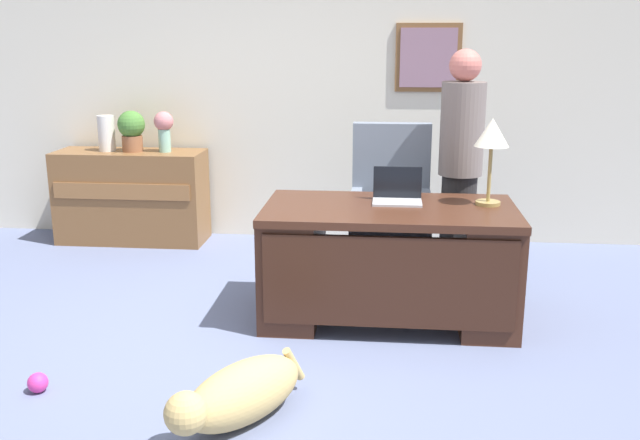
{
  "coord_description": "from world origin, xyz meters",
  "views": [
    {
      "loc": [
        0.69,
        -3.81,
        1.83
      ],
      "look_at": [
        0.29,
        0.3,
        0.75
      ],
      "focal_mm": 39.77,
      "sensor_mm": 36.0,
      "label": 1
    }
  ],
  "objects_px": {
    "dog_lying": "(238,394)",
    "armchair": "(390,212)",
    "laptop": "(397,193)",
    "vase_with_flowers": "(164,127)",
    "potted_plant": "(132,129)",
    "credenza": "(132,196)",
    "vase_empty": "(106,133)",
    "dog_toy_ball": "(38,383)",
    "desk_lamp": "(492,138)",
    "desk": "(389,260)",
    "person_standing": "(460,165)"
  },
  "relations": [
    {
      "from": "credenza",
      "to": "laptop",
      "type": "bearing_deg",
      "value": -31.82
    },
    {
      "from": "desk_lamp",
      "to": "potted_plant",
      "type": "distance_m",
      "value": 3.28
    },
    {
      "from": "person_standing",
      "to": "potted_plant",
      "type": "height_order",
      "value": "person_standing"
    },
    {
      "from": "dog_toy_ball",
      "to": "person_standing",
      "type": "bearing_deg",
      "value": 40.16
    },
    {
      "from": "person_standing",
      "to": "dog_toy_ball",
      "type": "distance_m",
      "value": 3.18
    },
    {
      "from": "dog_lying",
      "to": "desk_lamp",
      "type": "relative_size",
      "value": 1.35
    },
    {
      "from": "desk",
      "to": "desk_lamp",
      "type": "distance_m",
      "value": 1.02
    },
    {
      "from": "person_standing",
      "to": "vase_empty",
      "type": "xyz_separation_m",
      "value": [
        -3.03,
        0.85,
        0.08
      ]
    },
    {
      "from": "desk",
      "to": "vase_empty",
      "type": "height_order",
      "value": "vase_empty"
    },
    {
      "from": "armchair",
      "to": "dog_toy_ball",
      "type": "xyz_separation_m",
      "value": [
        -1.84,
        -2.08,
        -0.46
      ]
    },
    {
      "from": "armchair",
      "to": "dog_lying",
      "type": "height_order",
      "value": "armchair"
    },
    {
      "from": "credenza",
      "to": "vase_empty",
      "type": "bearing_deg",
      "value": 179.62
    },
    {
      "from": "armchair",
      "to": "person_standing",
      "type": "bearing_deg",
      "value": -11.41
    },
    {
      "from": "dog_lying",
      "to": "potted_plant",
      "type": "distance_m",
      "value": 3.52
    },
    {
      "from": "dog_lying",
      "to": "desk_lamp",
      "type": "bearing_deg",
      "value": 48.73
    },
    {
      "from": "vase_empty",
      "to": "dog_lying",
      "type": "bearing_deg",
      "value": -59.15
    },
    {
      "from": "credenza",
      "to": "desk_lamp",
      "type": "height_order",
      "value": "desk_lamp"
    },
    {
      "from": "armchair",
      "to": "laptop",
      "type": "xyz_separation_m",
      "value": [
        0.04,
        -0.72,
        0.3
      ]
    },
    {
      "from": "dog_lying",
      "to": "potted_plant",
      "type": "height_order",
      "value": "potted_plant"
    },
    {
      "from": "desk_lamp",
      "to": "laptop",
      "type": "bearing_deg",
      "value": 177.46
    },
    {
      "from": "armchair",
      "to": "dog_lying",
      "type": "xyz_separation_m",
      "value": [
        -0.72,
        -2.28,
        -0.36
      ]
    },
    {
      "from": "credenza",
      "to": "vase_empty",
      "type": "height_order",
      "value": "vase_empty"
    },
    {
      "from": "dog_lying",
      "to": "potted_plant",
      "type": "xyz_separation_m",
      "value": [
        -1.57,
        3.03,
        0.87
      ]
    },
    {
      "from": "armchair",
      "to": "dog_lying",
      "type": "relative_size",
      "value": 1.55
    },
    {
      "from": "desk",
      "to": "laptop",
      "type": "xyz_separation_m",
      "value": [
        0.05,
        0.17,
        0.41
      ]
    },
    {
      "from": "laptop",
      "to": "vase_empty",
      "type": "bearing_deg",
      "value": 150.15
    },
    {
      "from": "dog_lying",
      "to": "vase_empty",
      "type": "bearing_deg",
      "value": 120.85
    },
    {
      "from": "dog_lying",
      "to": "desk_lamp",
      "type": "xyz_separation_m",
      "value": [
        1.34,
        1.53,
        1.04
      ]
    },
    {
      "from": "vase_with_flowers",
      "to": "potted_plant",
      "type": "relative_size",
      "value": 0.99
    },
    {
      "from": "dog_lying",
      "to": "armchair",
      "type": "bearing_deg",
      "value": 72.56
    },
    {
      "from": "dog_toy_ball",
      "to": "armchair",
      "type": "bearing_deg",
      "value": 48.5
    },
    {
      "from": "laptop",
      "to": "vase_with_flowers",
      "type": "distance_m",
      "value": 2.52
    },
    {
      "from": "dog_lying",
      "to": "desk_lamp",
      "type": "distance_m",
      "value": 2.29
    },
    {
      "from": "laptop",
      "to": "potted_plant",
      "type": "bearing_deg",
      "value": 147.74
    },
    {
      "from": "person_standing",
      "to": "dog_lying",
      "type": "relative_size",
      "value": 2.28
    },
    {
      "from": "credenza",
      "to": "vase_with_flowers",
      "type": "relative_size",
      "value": 3.71
    },
    {
      "from": "credenza",
      "to": "dog_toy_ball",
      "type": "height_order",
      "value": "credenza"
    },
    {
      "from": "vase_with_flowers",
      "to": "potted_plant",
      "type": "distance_m",
      "value": 0.3
    },
    {
      "from": "dog_lying",
      "to": "dog_toy_ball",
      "type": "relative_size",
      "value": 7.09
    },
    {
      "from": "vase_empty",
      "to": "potted_plant",
      "type": "height_order",
      "value": "potted_plant"
    },
    {
      "from": "person_standing",
      "to": "armchair",
      "type": "bearing_deg",
      "value": 168.59
    },
    {
      "from": "armchair",
      "to": "dog_toy_ball",
      "type": "relative_size",
      "value": 10.96
    },
    {
      "from": "desk_lamp",
      "to": "armchair",
      "type": "bearing_deg",
      "value": 129.8
    },
    {
      "from": "vase_empty",
      "to": "dog_toy_ball",
      "type": "xyz_separation_m",
      "value": [
        0.69,
        -2.82,
        -0.93
      ]
    },
    {
      "from": "desk",
      "to": "vase_with_flowers",
      "type": "bearing_deg",
      "value": 140.5
    },
    {
      "from": "potted_plant",
      "to": "dog_lying",
      "type": "bearing_deg",
      "value": -62.51
    },
    {
      "from": "vase_with_flowers",
      "to": "potted_plant",
      "type": "bearing_deg",
      "value": 180.0
    },
    {
      "from": "credenza",
      "to": "dog_lying",
      "type": "distance_m",
      "value": 3.44
    },
    {
      "from": "vase_with_flowers",
      "to": "dog_toy_ball",
      "type": "distance_m",
      "value": 3.0
    },
    {
      "from": "armchair",
      "to": "person_standing",
      "type": "distance_m",
      "value": 0.64
    }
  ]
}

